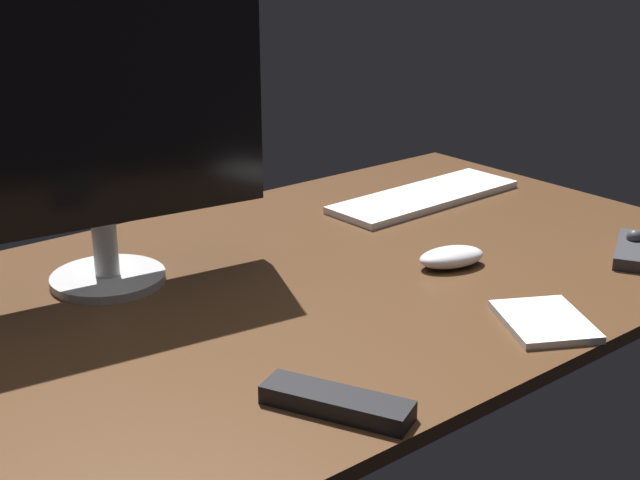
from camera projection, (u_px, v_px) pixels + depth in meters
desk at (317, 281)px, 138.93cm from camera, size 140.00×84.00×2.00cm
monitor at (94, 118)px, 127.27cm from camera, size 52.45×17.40×45.59cm
keyboard at (425, 197)px, 175.23cm from camera, size 42.04×14.22×1.37cm
computer_mouse at (451, 257)px, 141.68cm from camera, size 12.40×8.89×3.21cm
media_remote at (633, 249)px, 146.45cm from camera, size 16.18×12.13×3.74cm
tv_remote at (337, 402)px, 100.32cm from camera, size 11.89×17.93×2.24cm
notepad at (544, 321)px, 121.75cm from camera, size 16.50×17.62×1.05cm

